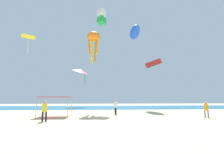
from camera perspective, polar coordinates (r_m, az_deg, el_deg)
The scene contains 13 objects.
ground at distance 17.38m, azimuth 3.82°, elevation -13.88°, with size 110.00×110.00×0.10m, color beige.
ocean_strip at distance 42.10m, azimuth -1.29°, elevation -9.84°, with size 110.00×18.93×0.03m, color #1E6B93.
canopy_tent at distance 21.35m, azimuth -17.87°, elevation -6.45°, with size 3.34×3.11×2.23m.
person_near_tent at distance 21.22m, azimuth 28.39°, elevation -8.99°, with size 0.43×0.40×1.70m.
person_leftmost at distance 28.69m, azimuth 1.08°, elevation -8.97°, with size 0.44×0.49×1.84m.
person_central at distance 22.85m, azimuth 1.16°, elevation -9.34°, with size 0.45×0.50×1.90m.
person_rightmost at distance 16.94m, azimuth -21.13°, elevation -9.73°, with size 0.49×0.44×1.86m.
kite_inflatable_blue at distance 40.88m, azimuth 7.40°, elevation 14.23°, with size 3.18×7.22×2.92m.
kite_box_white at distance 35.64m, azimuth -3.41°, elevation 19.00°, with size 1.96×2.01×3.03m.
kite_parafoil_red at distance 47.16m, azimuth 13.38°, elevation 4.35°, with size 4.51×0.74×2.74m.
kite_diamond_yellow at distance 31.31m, azimuth -25.60°, elevation 11.49°, with size 2.64×2.64×2.80m.
kite_octopus_orange at distance 29.08m, azimuth -6.03°, elevation 12.46°, with size 2.26×2.26×5.10m.
kite_delta_pink at distance 45.76m, azimuth -10.16°, elevation 2.01°, with size 6.09×6.08×4.28m.
Camera 1 is at (-2.54, -17.07, 1.99)m, focal length 28.02 mm.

